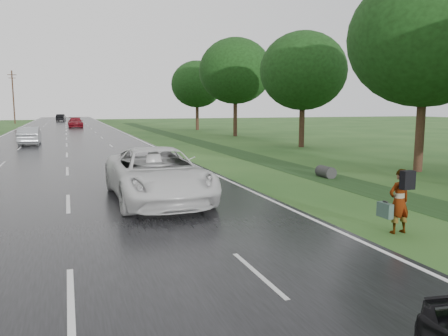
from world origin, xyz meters
name	(u,v)px	position (x,y,z in m)	size (l,w,h in m)	color
ground	(71,303)	(0.00, 0.00, 0.00)	(220.00, 220.00, 0.00)	#1F4518
road	(66,136)	(0.00, 45.00, 0.02)	(14.00, 180.00, 0.04)	black
edge_stripe_east	(127,134)	(6.75, 45.00, 0.04)	(0.12, 180.00, 0.01)	silver
edge_stripe_west	(0,137)	(-6.75, 45.00, 0.04)	(0.12, 180.00, 0.01)	silver
center_line	(66,135)	(0.00, 45.00, 0.04)	(0.12, 180.00, 0.01)	silver
drainage_ditch	(252,157)	(11.50, 18.71, 0.04)	(2.20, 120.00, 0.56)	black
utility_pole_distant	(13,96)	(-9.20, 85.00, 5.20)	(1.60, 0.26, 10.00)	#352016
tree_east_b	(426,38)	(17.00, 10.00, 6.68)	(7.60, 7.60, 10.11)	#352016
tree_east_c	(303,71)	(18.20, 24.00, 6.14)	(7.00, 7.00, 9.29)	#352016
tree_east_d	(235,71)	(17.80, 38.00, 7.15)	(8.00, 8.00, 10.76)	#352016
tree_east_f	(197,84)	(17.50, 52.00, 6.37)	(7.20, 7.20, 9.62)	#352016
pedestrian	(399,200)	(8.18, 1.44, 0.89)	(0.76, 0.69, 1.72)	#A5998C
white_pickup	(157,174)	(3.00, 7.53, 0.96)	(3.05, 6.61, 1.84)	silver
silver_sedan	(30,136)	(-2.95, 33.35, 0.81)	(1.63, 4.66, 1.54)	#9C9FA4
far_car_red	(75,122)	(1.39, 64.79, 0.82)	(2.20, 5.41, 1.57)	maroon
far_car_dark	(61,118)	(-1.00, 95.18, 0.82)	(1.65, 4.74, 1.56)	black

